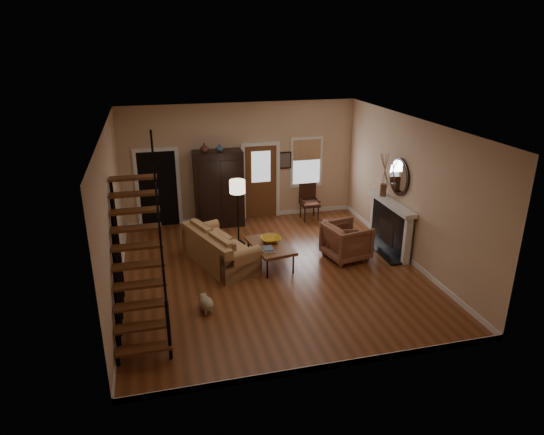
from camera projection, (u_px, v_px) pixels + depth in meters
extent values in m
plane|color=brown|center=(272.00, 272.00, 10.86)|extent=(7.00, 7.00, 0.00)
plane|color=white|center=(272.00, 124.00, 9.69)|extent=(7.00, 7.00, 0.00)
cube|color=#D6AF89|center=(241.00, 163.00, 13.45)|extent=(6.50, 0.04, 3.30)
cube|color=#D6AF89|center=(112.00, 216.00, 9.53)|extent=(0.04, 7.00, 3.30)
cube|color=#D6AF89|center=(410.00, 191.00, 11.02)|extent=(0.04, 7.00, 3.30)
cube|color=black|center=(158.00, 188.00, 13.27)|extent=(1.00, 0.36, 2.10)
cube|color=brown|center=(261.00, 182.00, 13.77)|extent=(0.90, 0.06, 2.10)
cube|color=silver|center=(307.00, 162.00, 13.89)|extent=(0.96, 0.06, 1.46)
cube|color=black|center=(391.00, 227.00, 11.83)|extent=(0.24, 1.60, 1.15)
cube|color=white|center=(391.00, 203.00, 11.59)|extent=(0.30, 1.95, 0.10)
cylinder|color=silver|center=(399.00, 177.00, 11.39)|extent=(0.05, 0.90, 0.90)
imported|color=#4C2619|center=(204.00, 148.00, 12.60)|extent=(0.24, 0.24, 0.25)
imported|color=#334C60|center=(220.00, 148.00, 12.70)|extent=(0.20, 0.20, 0.21)
imported|color=#C99017|center=(271.00, 239.00, 11.15)|extent=(0.46, 0.46, 0.11)
imported|color=brown|center=(347.00, 241.00, 11.39)|extent=(1.12, 1.10, 0.87)
imported|color=brown|center=(340.00, 237.00, 11.85)|extent=(0.92, 0.90, 0.71)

